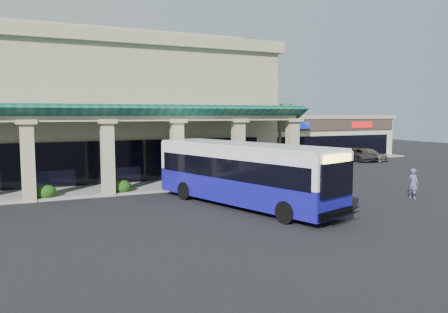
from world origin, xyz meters
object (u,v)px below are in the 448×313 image
car_extra (368,154)px  car_gray (358,155)px  pedestrian (413,184)px  car_white (307,156)px  car_red (337,156)px  car_silver (282,158)px  transit_bus (244,175)px

car_extra → car_gray: bearing=167.0°
pedestrian → car_gray: (11.63, 17.92, -0.26)m
car_white → car_red: 3.76m
car_white → car_red: size_ratio=1.07×
car_silver → car_white: 3.09m
pedestrian → car_gray: size_ratio=0.38×
transit_bus → car_red: 24.61m
transit_bus → car_gray: (21.84, 15.57, -1.07)m
car_red → car_extra: 4.26m
transit_bus → car_extra: 28.02m
transit_bus → car_gray: transit_bus is taller
car_extra → car_silver: bearing=168.0°
car_red → car_extra: bearing=14.3°
transit_bus → car_white: transit_bus is taller
transit_bus → car_silver: 19.82m
pedestrian → car_silver: pedestrian is taller
pedestrian → car_extra: 22.17m
car_white → car_extra: size_ratio=1.12×
car_silver → transit_bus: bearing=-130.9°
transit_bus → pedestrian: size_ratio=6.75×
car_silver → car_extra: 11.09m
car_white → car_extra: bearing=-8.8°
car_red → pedestrian: bearing=-101.7°
car_white → car_red: (3.75, -0.05, -0.14)m
transit_bus → car_extra: size_ratio=2.80×
car_gray → transit_bus: bearing=-143.4°
car_white → car_gray: bearing=-8.6°
pedestrian → car_white: 18.66m
pedestrian → car_red: (8.83, 17.91, -0.25)m
car_silver → car_white: bearing=-2.3°
pedestrian → car_white: bearing=-17.6°
pedestrian → car_extra: (13.09, 17.89, -0.28)m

